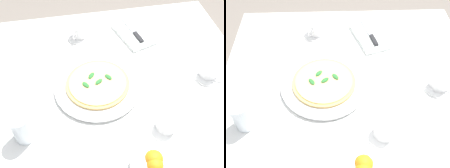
{
  "view_description": "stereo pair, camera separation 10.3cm",
  "coord_description": "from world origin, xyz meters",
  "views": [
    {
      "loc": [
        -0.64,
        0.18,
        1.56
      ],
      "look_at": [
        0.01,
        0.06,
        0.77
      ],
      "focal_mm": 41.4,
      "sensor_mm": 36.0,
      "label": 1
    },
    {
      "loc": [
        -0.65,
        0.08,
        1.56
      ],
      "look_at": [
        0.01,
        0.06,
        0.77
      ],
      "focal_mm": 41.4,
      "sensor_mm": 36.0,
      "label": 2
    }
  ],
  "objects": [
    {
      "name": "dining_table",
      "position": [
        0.0,
        0.0,
        0.61
      ],
      "size": [
        1.08,
        1.08,
        0.75
      ],
      "color": "white",
      "rests_on": "ground_plane"
    },
    {
      "name": "water_glass_left_edge",
      "position": [
        -0.15,
        0.39,
        0.8
      ],
      "size": [
        0.07,
        0.07,
        0.12
      ],
      "color": "white",
      "rests_on": "dining_table"
    },
    {
      "name": "citrus_bowl",
      "position": [
        -0.35,
        -0.01,
        0.78
      ],
      "size": [
        0.15,
        0.15,
        0.07
      ],
      "color": "white",
      "rests_on": "dining_table"
    },
    {
      "name": "ground_plane",
      "position": [
        0.0,
        0.0,
        0.0
      ],
      "size": [
        8.0,
        8.0,
        0.0
      ],
      "primitive_type": "plane",
      "color": "slate"
    },
    {
      "name": "coffee_cup_far_left",
      "position": [
        -0.21,
        -0.1,
        0.78
      ],
      "size": [
        0.13,
        0.13,
        0.06
      ],
      "color": "white",
      "rests_on": "dining_table"
    },
    {
      "name": "coffee_cup_far_right",
      "position": [
        0.35,
        0.15,
        0.78
      ],
      "size": [
        0.13,
        0.13,
        0.07
      ],
      "color": "white",
      "rests_on": "dining_table"
    },
    {
      "name": "dinner_knife",
      "position": [
        0.32,
        -0.11,
        0.77
      ],
      "size": [
        0.19,
        0.06,
        0.01
      ],
      "rotation": [
        0.0,
        0.0,
        0.24
      ],
      "color": "silver",
      "rests_on": "napkin_folded"
    },
    {
      "name": "pizza_plate",
      "position": [
        0.02,
        0.11,
        0.76
      ],
      "size": [
        0.35,
        0.35,
        0.02
      ],
      "color": "white",
      "rests_on": "dining_table"
    },
    {
      "name": "coffee_cup_near_right",
      "position": [
        0.0,
        -0.35,
        0.78
      ],
      "size": [
        0.13,
        0.13,
        0.07
      ],
      "color": "white",
      "rests_on": "dining_table"
    },
    {
      "name": "napkin_folded",
      "position": [
        0.32,
        -0.11,
        0.76
      ],
      "size": [
        0.25,
        0.19,
        0.02
      ],
      "rotation": [
        0.0,
        0.0,
        0.31
      ],
      "color": "white",
      "rests_on": "dining_table"
    },
    {
      "name": "pizza",
      "position": [
        0.02,
        0.11,
        0.77
      ],
      "size": [
        0.25,
        0.25,
        0.02
      ],
      "color": "#DBAD60",
      "rests_on": "pizza_plate"
    }
  ]
}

